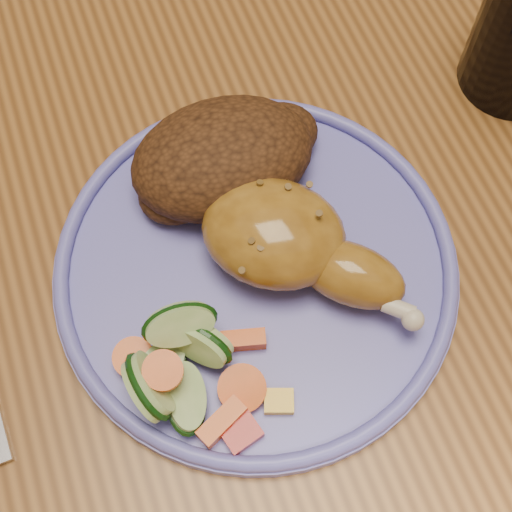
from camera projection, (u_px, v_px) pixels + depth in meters
name	position (u px, v px, depth m)	size (l,w,h in m)	color
ground	(251.00, 371.00, 1.22)	(4.00, 4.00, 0.00)	brown
dining_table	(246.00, 162.00, 0.61)	(0.90, 1.40, 0.75)	brown
plate	(256.00, 269.00, 0.47)	(0.27, 0.27, 0.01)	#6462C8
plate_rim	(256.00, 262.00, 0.46)	(0.26, 0.26, 0.01)	#6462C8
chicken_leg	(292.00, 243.00, 0.45)	(0.14, 0.15, 0.05)	#A26F22
rice_pilaf	(226.00, 158.00, 0.48)	(0.13, 0.09, 0.05)	#462611
vegetable_pile	(182.00, 368.00, 0.42)	(0.10, 0.10, 0.05)	#A50A05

